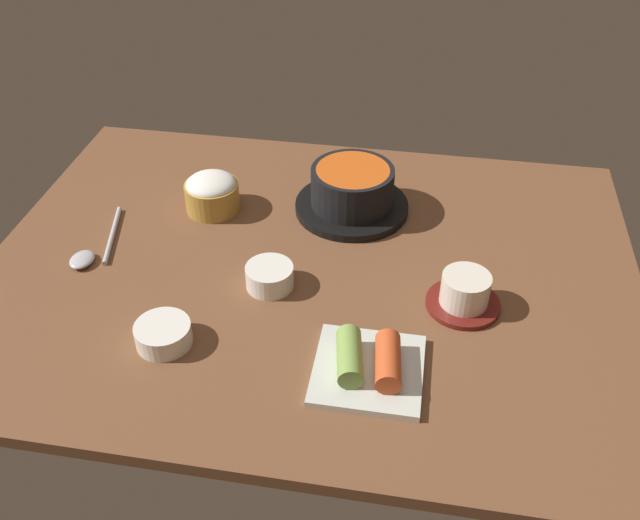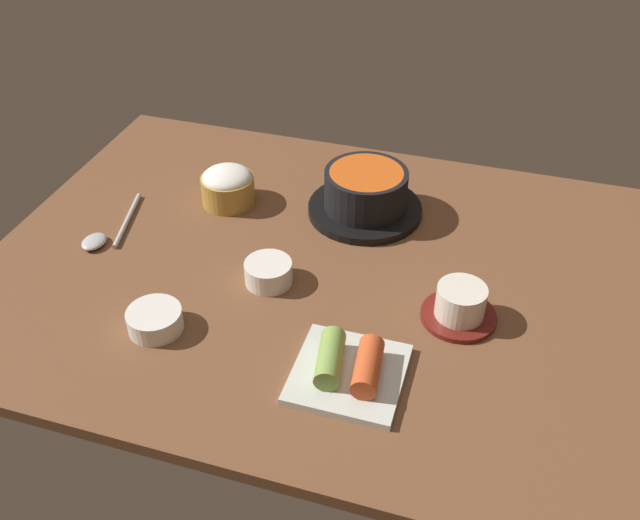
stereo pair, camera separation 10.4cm
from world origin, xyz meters
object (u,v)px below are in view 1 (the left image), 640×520
at_px(stone_pot, 352,191).
at_px(spoon, 92,251).
at_px(rice_bowl, 212,192).
at_px(kimchi_plate, 368,365).
at_px(side_bowl_near, 163,334).
at_px(tea_cup_with_saucer, 465,293).
at_px(banchan_cup_center, 270,276).

xyz_separation_m(stone_pot, spoon, (-0.39, -0.19, -0.03)).
bearing_deg(rice_bowl, kimchi_plate, -47.34).
xyz_separation_m(rice_bowl, kimchi_plate, (0.31, -0.33, -0.02)).
xyz_separation_m(kimchi_plate, side_bowl_near, (-0.28, 0.01, 0.00)).
height_order(stone_pot, kimchi_plate, stone_pot).
distance_m(tea_cup_with_saucer, kimchi_plate, 0.19).
relative_size(tea_cup_with_saucer, kimchi_plate, 0.76).
relative_size(banchan_cup_center, kimchi_plate, 0.51).
height_order(rice_bowl, side_bowl_near, rice_bowl).
bearing_deg(banchan_cup_center, stone_pot, 67.11).
bearing_deg(kimchi_plate, side_bowl_near, 178.30).
height_order(stone_pot, tea_cup_with_saucer, stone_pot).
distance_m(stone_pot, tea_cup_with_saucer, 0.29).
bearing_deg(tea_cup_with_saucer, kimchi_plate, -128.09).
height_order(banchan_cup_center, kimchi_plate, kimchi_plate).
xyz_separation_m(kimchi_plate, spoon, (-0.46, 0.18, -0.01)).
distance_m(stone_pot, side_bowl_near, 0.42).
relative_size(stone_pot, tea_cup_with_saucer, 1.81).
bearing_deg(spoon, kimchi_plate, -20.97).
relative_size(tea_cup_with_saucer, banchan_cup_center, 1.49).
distance_m(rice_bowl, spoon, 0.22).
xyz_separation_m(tea_cup_with_saucer, side_bowl_near, (-0.40, -0.14, -0.01)).
bearing_deg(spoon, stone_pot, 26.66).
height_order(stone_pot, rice_bowl, stone_pot).
height_order(rice_bowl, spoon, rice_bowl).
bearing_deg(tea_cup_with_saucer, stone_pot, 131.36).
distance_m(kimchi_plate, side_bowl_near, 0.28).
height_order(rice_bowl, banchan_cup_center, rice_bowl).
bearing_deg(rice_bowl, tea_cup_with_saucer, -22.90).
bearing_deg(side_bowl_near, spoon, 136.94).
height_order(kimchi_plate, spoon, kimchi_plate).
xyz_separation_m(stone_pot, rice_bowl, (-0.23, -0.04, -0.00)).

